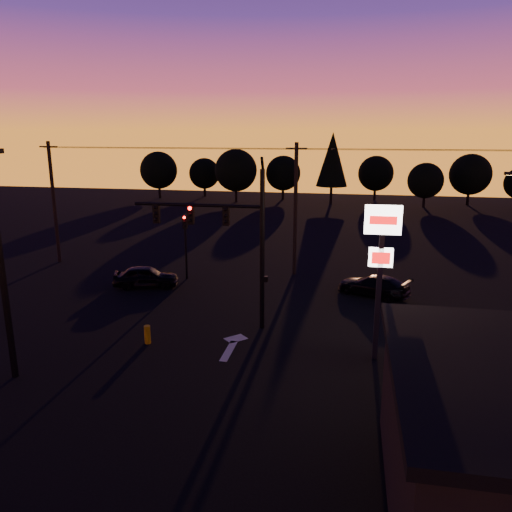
% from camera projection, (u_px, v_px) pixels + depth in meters
% --- Properties ---
extents(ground, '(120.00, 120.00, 0.00)m').
position_uv_depth(ground, '(212.00, 360.00, 21.88)').
color(ground, black).
rests_on(ground, ground).
extents(lane_arrow, '(1.20, 3.10, 0.01)m').
position_uv_depth(lane_arrow, '(232.00, 345.00, 23.38)').
color(lane_arrow, beige).
rests_on(lane_arrow, ground).
extents(traffic_signal_mast, '(6.79, 0.52, 8.58)m').
position_uv_depth(traffic_signal_mast, '(230.00, 232.00, 24.49)').
color(traffic_signal_mast, black).
rests_on(traffic_signal_mast, ground).
extents(secondary_signal, '(0.30, 0.31, 4.35)m').
position_uv_depth(secondary_signal, '(185.00, 237.00, 33.02)').
color(secondary_signal, black).
rests_on(secondary_signal, ground).
extents(pylon_sign, '(1.50, 0.28, 6.80)m').
position_uv_depth(pylon_sign, '(381.00, 250.00, 20.83)').
color(pylon_sign, black).
rests_on(pylon_sign, ground).
extents(utility_pole_0, '(1.40, 0.26, 9.00)m').
position_uv_depth(utility_pole_0, '(54.00, 202.00, 36.98)').
color(utility_pole_0, black).
rests_on(utility_pole_0, ground).
extents(utility_pole_1, '(1.40, 0.26, 9.00)m').
position_uv_depth(utility_pole_1, '(295.00, 209.00, 33.72)').
color(utility_pole_1, black).
rests_on(utility_pole_1, ground).
extents(power_wires, '(36.00, 1.22, 0.07)m').
position_uv_depth(power_wires, '(297.00, 149.00, 32.74)').
color(power_wires, black).
rests_on(power_wires, ground).
extents(bollard, '(0.29, 0.29, 0.88)m').
position_uv_depth(bollard, '(147.00, 335.00, 23.45)').
color(bollard, '#B99107').
rests_on(bollard, ground).
extents(tree_0, '(5.36, 5.36, 6.74)m').
position_uv_depth(tree_0, '(159.00, 170.00, 72.48)').
color(tree_0, black).
rests_on(tree_0, ground).
extents(tree_1, '(4.54, 4.54, 5.71)m').
position_uv_depth(tree_1, '(204.00, 173.00, 74.40)').
color(tree_1, black).
rests_on(tree_1, ground).
extents(tree_2, '(5.77, 5.78, 7.26)m').
position_uv_depth(tree_2, '(236.00, 170.00, 68.32)').
color(tree_2, black).
rests_on(tree_2, ground).
extents(tree_3, '(4.95, 4.95, 6.22)m').
position_uv_depth(tree_3, '(283.00, 173.00, 71.19)').
color(tree_3, black).
rests_on(tree_3, ground).
extents(tree_4, '(4.18, 4.18, 9.50)m').
position_uv_depth(tree_4, '(332.00, 159.00, 66.53)').
color(tree_4, black).
rests_on(tree_4, ground).
extents(tree_5, '(4.95, 4.95, 6.22)m').
position_uv_depth(tree_5, '(376.00, 173.00, 70.74)').
color(tree_5, black).
rests_on(tree_5, ground).
extents(tree_6, '(4.54, 4.54, 5.71)m').
position_uv_depth(tree_6, '(426.00, 181.00, 64.02)').
color(tree_6, black).
rests_on(tree_6, ground).
extents(tree_7, '(5.36, 5.36, 6.74)m').
position_uv_depth(tree_7, '(470.00, 174.00, 65.63)').
color(tree_7, black).
rests_on(tree_7, ground).
extents(car_left, '(4.34, 2.58, 1.38)m').
position_uv_depth(car_left, '(146.00, 276.00, 31.85)').
color(car_left, black).
rests_on(car_left, ground).
extents(car_right, '(4.70, 3.43, 1.26)m').
position_uv_depth(car_right, '(373.00, 285.00, 30.23)').
color(car_right, black).
rests_on(car_right, ground).
extents(suv_parked, '(2.37, 5.13, 1.42)m').
position_uv_depth(suv_parked, '(439.00, 380.00, 18.63)').
color(suv_parked, black).
rests_on(suv_parked, ground).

